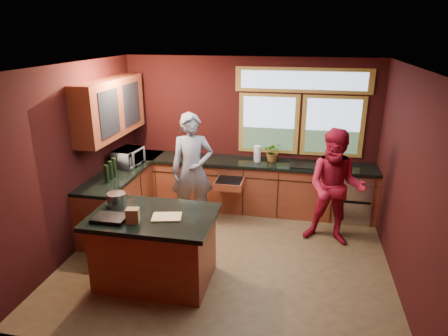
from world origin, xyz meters
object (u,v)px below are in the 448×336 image
(person_red, at_px, (335,188))
(cutting_board, at_px, (167,217))
(island, at_px, (155,248))
(stock_pot, at_px, (117,200))
(person_grey, at_px, (192,170))

(person_red, relative_size, cutting_board, 5.12)
(person_red, xyz_separation_m, cutting_board, (-2.09, -1.54, 0.06))
(island, xyz_separation_m, cutting_board, (0.20, -0.05, 0.48))
(stock_pot, bearing_deg, person_grey, 69.56)
(person_grey, height_order, person_red, person_grey)
(person_grey, height_order, cutting_board, person_grey)
(island, bearing_deg, stock_pot, 164.74)
(cutting_board, distance_m, stock_pot, 0.78)
(cutting_board, xyz_separation_m, stock_pot, (-0.75, 0.20, 0.08))
(island, height_order, stock_pot, stock_pot)
(person_red, bearing_deg, cutting_board, -133.67)
(stock_pot, bearing_deg, cutting_board, -14.93)
(island, relative_size, cutting_board, 4.43)
(person_grey, height_order, stock_pot, person_grey)
(island, bearing_deg, person_grey, 89.05)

